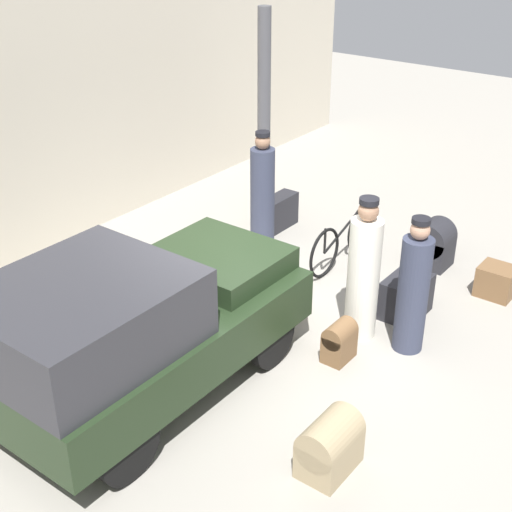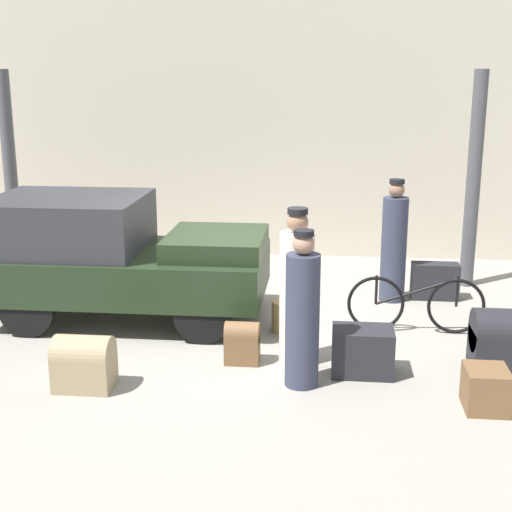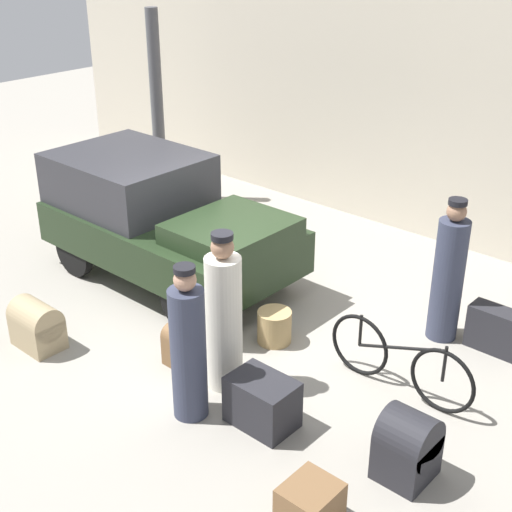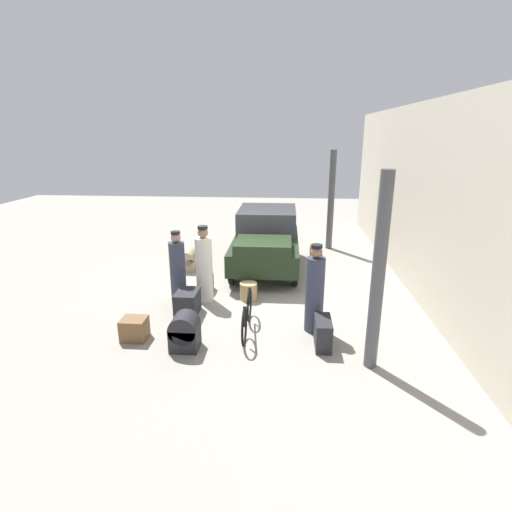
# 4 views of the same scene
# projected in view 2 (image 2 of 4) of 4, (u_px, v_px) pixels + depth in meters

# --- Properties ---
(ground_plane) EXTENTS (30.00, 30.00, 0.00)m
(ground_plane) POSITION_uv_depth(u_px,v_px,m) (239.00, 330.00, 9.21)
(ground_plane) COLOR gray
(station_building_facade) EXTENTS (16.00, 0.15, 4.50)m
(station_building_facade) POSITION_uv_depth(u_px,v_px,m) (267.00, 130.00, 12.57)
(station_building_facade) COLOR beige
(station_building_facade) RESTS_ON ground
(canopy_pillar_left) EXTENTS (0.21, 0.21, 3.29)m
(canopy_pillar_left) POSITION_uv_depth(u_px,v_px,m) (10.00, 174.00, 11.49)
(canopy_pillar_left) COLOR #4C4C51
(canopy_pillar_left) RESTS_ON ground
(canopy_pillar_right) EXTENTS (0.21, 0.21, 3.29)m
(canopy_pillar_right) POSITION_uv_depth(u_px,v_px,m) (473.00, 181.00, 10.78)
(canopy_pillar_right) COLOR #4C4C51
(canopy_pillar_right) RESTS_ON ground
(truck) EXTENTS (3.60, 1.81, 1.65)m
(truck) POSITION_uv_depth(u_px,v_px,m) (115.00, 253.00, 9.49)
(truck) COLOR black
(truck) RESTS_ON ground
(bicycle) EXTENTS (1.74, 0.04, 0.77)m
(bicycle) POSITION_uv_depth(u_px,v_px,m) (416.00, 304.00, 9.07)
(bicycle) COLOR black
(bicycle) RESTS_ON ground
(wicker_basket) EXTENTS (0.41, 0.41, 0.41)m
(wicker_basket) POSITION_uv_depth(u_px,v_px,m) (288.00, 316.00, 9.15)
(wicker_basket) COLOR tan
(wicker_basket) RESTS_ON ground
(conductor_in_dark_uniform) EXTENTS (0.39, 0.39, 1.80)m
(conductor_in_dark_uniform) POSITION_uv_depth(u_px,v_px,m) (296.00, 293.00, 8.01)
(conductor_in_dark_uniform) COLOR silver
(conductor_in_dark_uniform) RESTS_ON ground
(porter_lifting_near_truck) EXTENTS (0.37, 0.37, 1.78)m
(porter_lifting_near_truck) POSITION_uv_depth(u_px,v_px,m) (394.00, 246.00, 10.25)
(porter_lifting_near_truck) COLOR #33384C
(porter_lifting_near_truck) RESTS_ON ground
(porter_standing_middle) EXTENTS (0.36, 0.36, 1.69)m
(porter_standing_middle) POSITION_uv_depth(u_px,v_px,m) (302.00, 316.00, 7.43)
(porter_standing_middle) COLOR #33384C
(porter_standing_middle) RESTS_ON ground
(trunk_barrel_dark) EXTENTS (0.46, 0.51, 0.69)m
(trunk_barrel_dark) POSITION_uv_depth(u_px,v_px,m) (493.00, 339.00, 7.98)
(trunk_barrel_dark) COLOR #232328
(trunk_barrel_dark) RESTS_ON ground
(suitcase_small_leather) EXTENTS (0.42, 0.47, 0.42)m
(suitcase_small_leather) POSITION_uv_depth(u_px,v_px,m) (486.00, 389.00, 7.02)
(suitcase_small_leather) COLOR brown
(suitcase_small_leather) RESTS_ON ground
(trunk_umber_medium) EXTENTS (0.43, 0.33, 0.31)m
(trunk_umber_medium) POSITION_uv_depth(u_px,v_px,m) (62.00, 273.00, 11.27)
(trunk_umber_medium) COLOR brown
(trunk_umber_medium) RESTS_ON ground
(suitcase_tan_flat) EXTENTS (0.68, 0.29, 0.53)m
(suitcase_tan_flat) POSITION_uv_depth(u_px,v_px,m) (435.00, 281.00, 10.45)
(suitcase_tan_flat) COLOR #232328
(suitcase_tan_flat) RESTS_ON ground
(suitcase_black_upright) EXTENTS (0.67, 0.47, 0.52)m
(suitcase_black_upright) POSITION_uv_depth(u_px,v_px,m) (362.00, 351.00, 7.84)
(suitcase_black_upright) COLOR #232328
(suitcase_black_upright) RESTS_ON ground
(trunk_wicker_pale) EXTENTS (0.61, 0.41, 0.59)m
(trunk_wicker_pale) POSITION_uv_depth(u_px,v_px,m) (84.00, 363.00, 7.47)
(trunk_wicker_pale) COLOR #9E8966
(trunk_wicker_pale) RESTS_ON ground
(trunk_large_brown) EXTENTS (0.39, 0.27, 0.49)m
(trunk_large_brown) POSITION_uv_depth(u_px,v_px,m) (242.00, 342.00, 8.14)
(trunk_large_brown) COLOR brown
(trunk_large_brown) RESTS_ON ground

